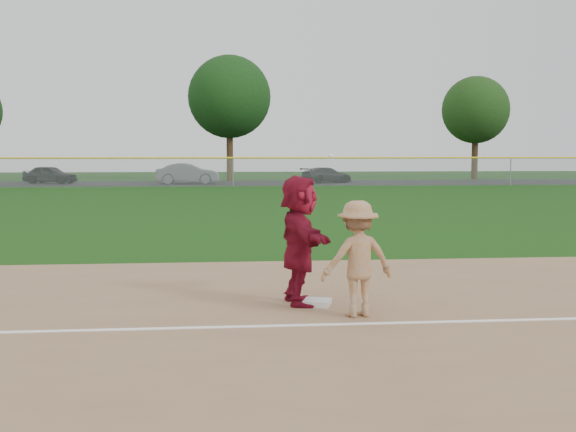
{
  "coord_description": "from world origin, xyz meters",
  "views": [
    {
      "loc": [
        -1.17,
        -10.26,
        2.33
      ],
      "look_at": [
        0.0,
        1.5,
        1.3
      ],
      "focal_mm": 45.0,
      "sensor_mm": 36.0,
      "label": 1
    }
  ],
  "objects": [
    {
      "name": "parking_asphalt",
      "position": [
        0.0,
        46.0,
        0.01
      ],
      "size": [
        120.0,
        10.0,
        0.01
      ],
      "primitive_type": "cube",
      "color": "black",
      "rests_on": "ground"
    },
    {
      "name": "car_right",
      "position": [
        7.48,
        45.78,
        0.61
      ],
      "size": [
        4.47,
        3.23,
        1.2
      ],
      "primitive_type": "imported",
      "rotation": [
        0.0,
        0.0,
        1.99
      ],
      "color": "black",
      "rests_on": "parking_asphalt"
    },
    {
      "name": "tree_2",
      "position": [
        0.0,
        51.5,
        7.06
      ],
      "size": [
        7.0,
        7.0,
        10.58
      ],
      "color": "#392614",
      "rests_on": "ground"
    },
    {
      "name": "first_base_play",
      "position": [
        0.81,
        -0.3,
        0.84
      ],
      "size": [
        1.17,
        0.82,
        2.31
      ],
      "color": "gray",
      "rests_on": "infield_dirt"
    },
    {
      "name": "foul_line",
      "position": [
        0.0,
        -0.8,
        0.03
      ],
      "size": [
        60.0,
        0.1,
        0.01
      ],
      "primitive_type": "cube",
      "color": "white",
      "rests_on": "infield_dirt"
    },
    {
      "name": "car_left",
      "position": [
        -13.74,
        46.08,
        0.7
      ],
      "size": [
        4.36,
        2.83,
        1.38
      ],
      "primitive_type": "imported",
      "rotation": [
        0.0,
        0.0,
        1.25
      ],
      "color": "black",
      "rests_on": "parking_asphalt"
    },
    {
      "name": "first_base",
      "position": [
        0.34,
        0.46,
        0.06
      ],
      "size": [
        0.5,
        0.5,
        0.09
      ],
      "primitive_type": "cube",
      "rotation": [
        0.0,
        0.0,
        -0.31
      ],
      "color": "silver",
      "rests_on": "infield_dirt"
    },
    {
      "name": "base_runner",
      "position": [
        0.08,
        0.61,
        1.01
      ],
      "size": [
        0.73,
        1.88,
        1.98
      ],
      "primitive_type": "imported",
      "rotation": [
        0.0,
        0.0,
        1.65
      ],
      "color": "maroon",
      "rests_on": "infield_dirt"
    },
    {
      "name": "outfield_fence",
      "position": [
        0.0,
        40.0,
        1.96
      ],
      "size": [
        110.0,
        0.12,
        110.0
      ],
      "color": "#999EA0",
      "rests_on": "ground"
    },
    {
      "name": "tree_3",
      "position": [
        22.0,
        52.8,
        6.16
      ],
      "size": [
        6.0,
        6.0,
        9.19
      ],
      "color": "#332112",
      "rests_on": "ground"
    },
    {
      "name": "car_mid",
      "position": [
        -3.32,
        44.98,
        0.79
      ],
      "size": [
        4.77,
        1.79,
        1.55
      ],
      "primitive_type": "imported",
      "rotation": [
        0.0,
        0.0,
        1.54
      ],
      "color": "slate",
      "rests_on": "parking_asphalt"
    },
    {
      "name": "ground",
      "position": [
        0.0,
        0.0,
        0.0
      ],
      "size": [
        160.0,
        160.0,
        0.0
      ],
      "primitive_type": "plane",
      "color": "#123C0B",
      "rests_on": "ground"
    }
  ]
}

